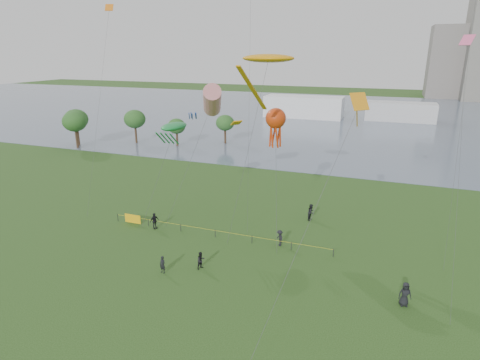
% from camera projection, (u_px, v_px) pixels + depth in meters
% --- Properties ---
extents(ground_plane, '(400.00, 400.00, 0.00)m').
position_uv_depth(ground_plane, '(189.00, 335.00, 27.15)').
color(ground_plane, '#1C3B12').
extents(lake, '(400.00, 120.00, 0.08)m').
position_uv_depth(lake, '(348.00, 117.00, 116.35)').
color(lake, slate).
rests_on(lake, ground_plane).
extents(building_low, '(16.00, 18.00, 28.00)m').
position_uv_depth(building_low, '(450.00, 62.00, 162.12)').
color(building_low, slate).
rests_on(building_low, ground_plane).
extents(pavilion_left, '(22.00, 8.00, 6.00)m').
position_uv_depth(pavilion_left, '(304.00, 107.00, 114.95)').
color(pavilion_left, white).
rests_on(pavilion_left, ground_plane).
extents(pavilion_right, '(18.00, 7.00, 5.00)m').
position_uv_depth(pavilion_right, '(400.00, 112.00, 109.17)').
color(pavilion_right, silver).
rests_on(pavilion_right, ground_plane).
extents(trees, '(31.27, 18.06, 7.33)m').
position_uv_depth(trees, '(122.00, 121.00, 79.96)').
color(trees, '#3C291B').
rests_on(trees, ground_plane).
extents(fence, '(24.07, 0.07, 1.05)m').
position_uv_depth(fence, '(163.00, 224.00, 43.21)').
color(fence, black).
rests_on(fence, ground_plane).
extents(spectator_a, '(0.88, 0.96, 1.58)m').
position_uv_depth(spectator_a, '(201.00, 260.00, 35.18)').
color(spectator_a, black).
rests_on(spectator_a, ground_plane).
extents(spectator_b, '(1.13, 1.21, 1.64)m').
position_uv_depth(spectator_b, '(280.00, 238.00, 39.33)').
color(spectator_b, black).
rests_on(spectator_b, ground_plane).
extents(spectator_c, '(0.82, 1.14, 1.80)m').
position_uv_depth(spectator_c, '(154.00, 221.00, 43.08)').
color(spectator_c, black).
rests_on(spectator_c, ground_plane).
extents(spectator_d, '(1.07, 0.83, 1.93)m').
position_uv_depth(spectator_d, '(405.00, 294.00, 30.00)').
color(spectator_d, black).
rests_on(spectator_d, ground_plane).
extents(spectator_f, '(0.62, 0.46, 1.56)m').
position_uv_depth(spectator_f, '(163.00, 265.00, 34.51)').
color(spectator_f, black).
rests_on(spectator_f, ground_plane).
extents(spectator_g, '(0.90, 1.05, 1.91)m').
position_uv_depth(spectator_g, '(311.00, 212.00, 45.28)').
color(spectator_g, black).
rests_on(spectator_g, ground_plane).
extents(kite_stingray, '(5.55, 9.97, 18.07)m').
position_uv_depth(kite_stingray, '(268.00, 59.00, 35.65)').
color(kite_stingray, '#3F3F42').
extents(kite_windsock, '(5.39, 8.09, 15.16)m').
position_uv_depth(kite_windsock, '(212.00, 100.00, 43.62)').
color(kite_windsock, '#3F3F42').
extents(kite_creature, '(3.33, 6.33, 10.92)m').
position_uv_depth(kite_creature, '(174.00, 127.00, 43.43)').
color(kite_creature, '#3F3F42').
extents(kite_octopus, '(2.97, 6.41, 12.97)m').
position_uv_depth(kite_octopus, '(276.00, 119.00, 39.84)').
color(kite_octopus, '#3F3F42').
extents(kite_delta, '(5.12, 12.92, 15.70)m').
position_uv_depth(kite_delta, '(353.00, 117.00, 26.29)').
color(kite_delta, '#3F3F42').
extents(small_kites, '(37.27, 7.01, 6.40)m').
position_uv_depth(small_kites, '(301.00, 0.00, 36.41)').
color(small_kites, orange).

